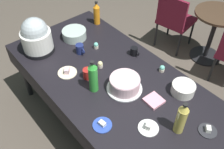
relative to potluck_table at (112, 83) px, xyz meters
name	(u,v)px	position (x,y,z in m)	size (l,w,h in m)	color
ground	(112,126)	(0.00, 0.00, -0.69)	(9.00, 9.00, 0.00)	brown
potluck_table	(112,83)	(0.00, 0.00, 0.00)	(2.20, 1.10, 0.75)	black
frosted_layer_cake	(125,84)	(0.17, 0.00, 0.12)	(0.32, 0.32, 0.13)	silver
slow_cooker	(36,37)	(-0.79, -0.31, 0.23)	(0.31, 0.31, 0.38)	black
glass_salad_bowl	(74,34)	(-0.74, 0.09, 0.11)	(0.26, 0.26, 0.09)	#B2C6BC
ceramic_snack_bowl	(183,89)	(0.52, 0.36, 0.11)	(0.20, 0.20, 0.09)	silver
dessert_plate_white	(148,127)	(0.59, -0.13, 0.08)	(0.16, 0.16, 0.06)	white
dessert_plate_cream	(67,72)	(-0.32, -0.27, 0.07)	(0.18, 0.18, 0.05)	beige
dessert_plate_charcoal	(208,130)	(0.90, 0.19, 0.07)	(0.14, 0.14, 0.05)	#2D2D33
dessert_plate_cobalt	(102,125)	(0.34, -0.39, 0.07)	(0.15, 0.15, 0.04)	#2D4CB2
cupcake_rose	(162,69)	(0.23, 0.42, 0.09)	(0.05, 0.05, 0.07)	beige
cupcake_mint	(96,46)	(-0.45, 0.16, 0.09)	(0.05, 0.05, 0.07)	beige
cupcake_cocoa	(100,64)	(-0.19, 0.01, 0.09)	(0.05, 0.05, 0.07)	beige
soda_bottle_orange_juice	(97,14)	(-0.81, 0.45, 0.19)	(0.07, 0.07, 0.28)	orange
soda_bottle_ginger_ale	(181,119)	(0.74, 0.03, 0.20)	(0.08, 0.08, 0.31)	gold
soda_bottle_lime_soda	(93,77)	(0.00, -0.21, 0.21)	(0.08, 0.08, 0.32)	green
coffee_mug_navy	(80,49)	(-0.49, -0.01, 0.11)	(0.12, 0.08, 0.10)	navy
coffee_mug_red	(88,74)	(-0.15, -0.16, 0.11)	(0.13, 0.09, 0.10)	#B2231E
coffee_mug_black	(134,51)	(-0.12, 0.39, 0.10)	(0.11, 0.07, 0.08)	black
paper_napkin_stack	(154,100)	(0.43, 0.09, 0.07)	(0.14, 0.14, 0.02)	pink
maroon_chair_left	(174,19)	(-0.54, 1.58, -0.20)	(0.51, 0.51, 0.85)	maroon
round_cafe_table	(214,27)	(-0.05, 1.81, -0.19)	(0.60, 0.60, 0.72)	#473323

